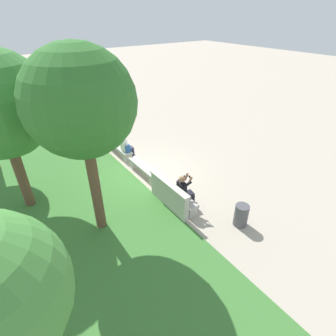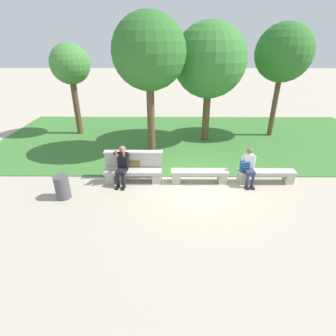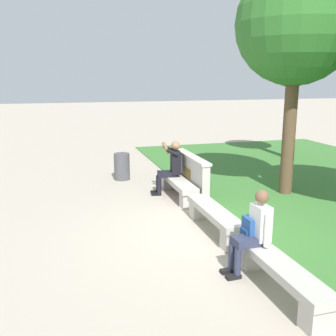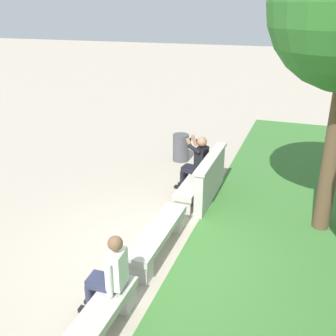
# 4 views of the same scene
# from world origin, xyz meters

# --- Properties ---
(ground_plane) EXTENTS (80.00, 80.00, 0.00)m
(ground_plane) POSITION_xyz_m (0.00, 0.00, 0.00)
(ground_plane) COLOR #B2A593
(bench_main) EXTENTS (1.94, 0.40, 0.45)m
(bench_main) POSITION_xyz_m (-2.26, 0.00, 0.30)
(bench_main) COLOR #B7B2A8
(bench_main) RESTS_ON ground
(bench_near) EXTENTS (1.94, 0.40, 0.45)m
(bench_near) POSITION_xyz_m (0.00, 0.00, 0.30)
(bench_near) COLOR #B7B2A8
(bench_near) RESTS_ON ground
(bench_mid) EXTENTS (1.94, 0.40, 0.45)m
(bench_mid) POSITION_xyz_m (2.26, 0.00, 0.30)
(bench_mid) COLOR #B7B2A8
(bench_mid) RESTS_ON ground
(backrest_wall_with_plaque) EXTENTS (2.02, 0.24, 1.01)m
(backrest_wall_with_plaque) POSITION_xyz_m (-2.26, 0.34, 0.52)
(backrest_wall_with_plaque) COLOR #B7B2A8
(backrest_wall_with_plaque) RESTS_ON ground
(person_photographer) EXTENTS (0.51, 0.76, 1.32)m
(person_photographer) POSITION_xyz_m (-2.59, -0.08, 0.74)
(person_photographer) COLOR black
(person_photographer) RESTS_ON ground
(person_distant) EXTENTS (0.48, 0.68, 1.26)m
(person_distant) POSITION_xyz_m (1.61, -0.07, 0.67)
(person_distant) COLOR black
(person_distant) RESTS_ON ground
(backpack) EXTENTS (0.28, 0.24, 0.43)m
(backpack) POSITION_xyz_m (1.49, -0.04, 0.63)
(backpack) COLOR #234C8C
(backpack) RESTS_ON bench_mid
(tree_behind_wall) EXTENTS (1.85, 1.85, 4.33)m
(tree_behind_wall) POSITION_xyz_m (-5.69, 5.17, 3.33)
(tree_behind_wall) COLOR brown
(tree_behind_wall) RESTS_ON ground
(tree_right_background) EXTENTS (2.78, 2.78, 5.41)m
(tree_right_background) POSITION_xyz_m (-1.79, 2.65, 3.98)
(tree_right_background) COLOR brown
(tree_right_background) RESTS_ON ground
(trash_bin) EXTENTS (0.44, 0.44, 0.75)m
(trash_bin) POSITION_xyz_m (-4.31, -1.01, 0.38)
(trash_bin) COLOR #4C4C51
(trash_bin) RESTS_ON ground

